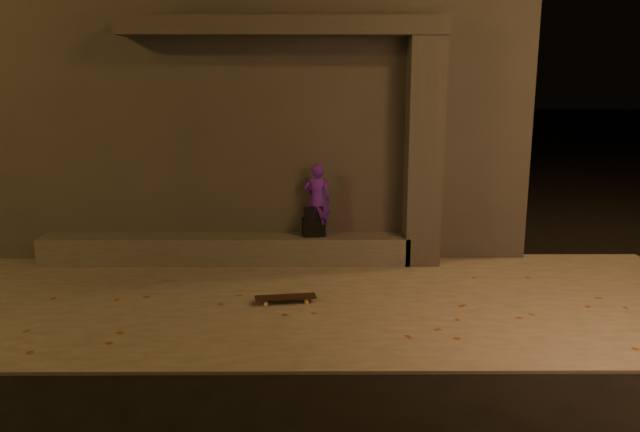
{
  "coord_description": "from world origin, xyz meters",
  "views": [
    {
      "loc": [
        -0.01,
        -6.13,
        2.97
      ],
      "look_at": [
        0.04,
        2.0,
        1.2
      ],
      "focal_mm": 35.0,
      "sensor_mm": 36.0,
      "label": 1
    }
  ],
  "objects_px": {
    "skateboarder": "(317,200)",
    "backpack": "(314,225)",
    "skateboard": "(286,298)",
    "column": "(423,153)"
  },
  "relations": [
    {
      "from": "skateboarder",
      "to": "backpack",
      "type": "relative_size",
      "value": 2.35
    },
    {
      "from": "skateboarder",
      "to": "skateboard",
      "type": "relative_size",
      "value": 1.42
    },
    {
      "from": "column",
      "to": "skateboard",
      "type": "xyz_separation_m",
      "value": [
        -2.12,
        -1.92,
        -1.73
      ]
    },
    {
      "from": "column",
      "to": "backpack",
      "type": "bearing_deg",
      "value": 180.0
    },
    {
      "from": "skateboarder",
      "to": "backpack",
      "type": "bearing_deg",
      "value": 8.05
    },
    {
      "from": "column",
      "to": "skateboard",
      "type": "height_order",
      "value": "column"
    },
    {
      "from": "column",
      "to": "backpack",
      "type": "height_order",
      "value": "column"
    },
    {
      "from": "column",
      "to": "skateboard",
      "type": "relative_size",
      "value": 4.28
    },
    {
      "from": "column",
      "to": "skateboard",
      "type": "distance_m",
      "value": 3.34
    },
    {
      "from": "column",
      "to": "skateboarder",
      "type": "relative_size",
      "value": 3.01
    }
  ]
}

